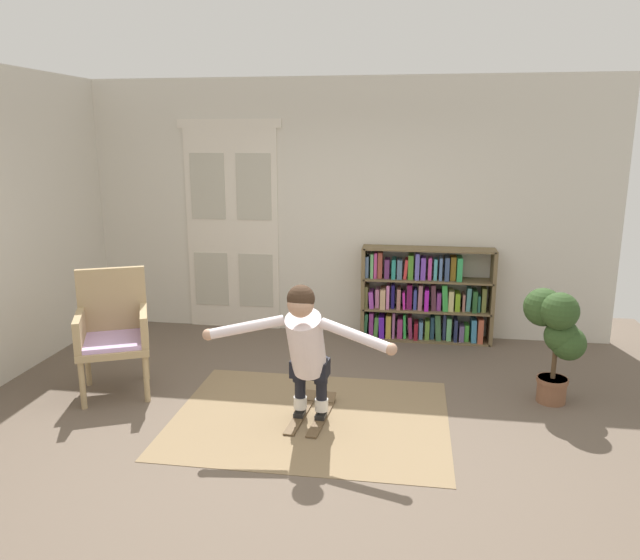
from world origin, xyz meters
name	(u,v)px	position (x,y,z in m)	size (l,w,h in m)	color
ground_plane	(305,432)	(0.00, 0.00, 0.00)	(7.20, 7.20, 0.00)	brown
back_wall	(345,209)	(0.00, 2.60, 1.45)	(6.00, 0.10, 2.90)	beige
double_door	(232,226)	(-1.32, 2.54, 1.23)	(1.22, 0.05, 2.45)	silver
rug	(311,417)	(0.00, 0.25, 0.00)	(2.24, 1.77, 0.01)	#876F4F
bookshelf	(422,298)	(0.91, 2.39, 0.49)	(1.46, 0.30, 1.06)	brown
wicker_chair	(113,329)	(-1.84, 0.54, 0.58)	(0.80, 0.80, 1.10)	tan
potted_plant	(556,330)	(2.01, 0.86, 0.66)	(0.51, 0.48, 1.00)	brown
skis_pair	(312,413)	(0.00, 0.28, 0.02)	(0.33, 0.76, 0.07)	brown
person_skier	(306,343)	(-0.01, 0.09, 0.71)	(1.47, 0.64, 1.12)	white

